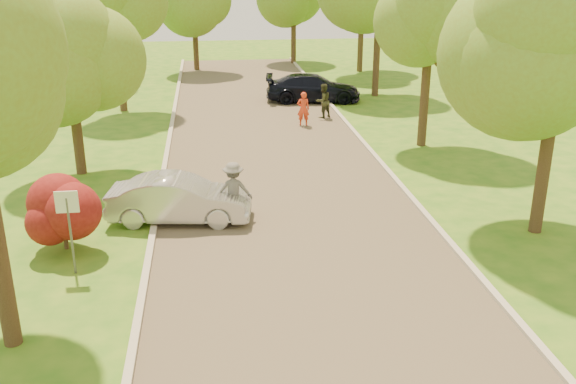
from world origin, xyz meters
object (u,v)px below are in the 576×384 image
dark_sedan (313,88)px  skateboarder (234,190)px  person_olive (323,101)px  silver_sedan (180,199)px  longboard (234,217)px  street_sign (68,215)px  person_striped (303,109)px

dark_sedan → skateboarder: size_ratio=2.99×
skateboarder → person_olive: size_ratio=1.02×
silver_sedan → skateboarder: size_ratio=2.48×
silver_sedan → longboard: 1.70m
silver_sedan → skateboarder: (1.59, -0.14, 0.27)m
dark_sedan → person_olive: bearing=-175.1°
street_sign → longboard: size_ratio=2.47×
street_sign → silver_sedan: street_sign is taller
silver_sedan → person_olive: 13.77m
street_sign → skateboarder: bearing=35.5°
dark_sedan → skateboarder: (-5.01, -16.01, 0.22)m
skateboarder → person_striped: 11.54m
silver_sedan → person_olive: person_olive is taller
skateboarder → person_olive: bearing=-107.7°
silver_sedan → person_striped: bearing=-18.8°
person_olive → person_striped: bearing=20.7°
longboard → person_striped: 11.55m
dark_sedan → silver_sedan: bearing=164.3°
person_olive → silver_sedan: bearing=33.1°
dark_sedan → person_striped: 5.25m
street_sign → person_striped: 15.91m
longboard → person_olive: (4.88, 12.30, 0.73)m
street_sign → silver_sedan: (2.50, 3.06, -0.88)m
longboard → person_striped: size_ratio=0.56×
skateboarder → person_striped: (3.71, 10.92, -0.17)m
person_striped → dark_sedan: bearing=-102.1°
street_sign → skateboarder: (4.09, 2.92, -0.61)m
dark_sedan → person_olive: size_ratio=3.05×
street_sign → person_olive: street_sign is taller
person_striped → person_olive: person_olive is taller
dark_sedan → skateboarder: skateboarder is taller
longboard → person_striped: person_striped is taller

